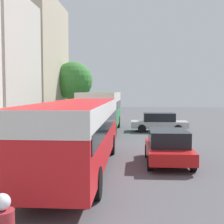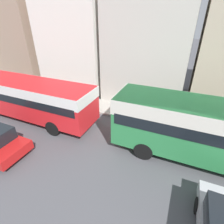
{
  "view_description": "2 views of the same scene",
  "coord_description": "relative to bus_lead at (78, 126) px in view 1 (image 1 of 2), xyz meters",
  "views": [
    {
      "loc": [
        0.64,
        -2.96,
        3.27
      ],
      "look_at": [
        -0.66,
        15.95,
        1.98
      ],
      "focal_mm": 50.0,
      "sensor_mm": 36.0,
      "label": 1
    },
    {
      "loc": [
        6.38,
        19.94,
        6.72
      ],
      "look_at": [
        -1.55,
        16.48,
        1.9
      ],
      "focal_mm": 28.0,
      "sensor_mm": 36.0,
      "label": 2
    }
  ],
  "objects": [
    {
      "name": "building_end_row",
      "position": [
        -7.74,
        15.57,
        3.87
      ],
      "size": [
        6.27,
        9.39,
        11.44
      ],
      "color": "#BCAD93",
      "rests_on": "ground_plane"
    },
    {
      "name": "bus_following",
      "position": [
        -0.27,
        12.08,
        0.19
      ],
      "size": [
        2.63,
        9.63,
        3.15
      ],
      "color": "#2D8447",
      "rests_on": "ground_plane"
    },
    {
      "name": "pedestrian_near_curb",
      "position": [
        -4.17,
        16.02,
        -0.84
      ],
      "size": [
        0.42,
        0.42,
        1.69
      ],
      "color": "#232838",
      "rests_on": "sidewalk"
    },
    {
      "name": "car_far_curb",
      "position": [
        4.31,
        12.62,
        -1.07
      ],
      "size": [
        4.5,
        1.85,
        1.5
      ],
      "rotation": [
        0.0,
        0.0,
        1.57
      ],
      "color": "#B7B7BC",
      "rests_on": "ground_plane"
    },
    {
      "name": "bus_lead",
      "position": [
        0.0,
        0.0,
        0.0
      ],
      "size": [
        2.55,
        10.94,
        2.82
      ],
      "color": "red",
      "rests_on": "ground_plane"
    },
    {
      "name": "street_tree",
      "position": [
        -3.62,
        17.71,
        2.37
      ],
      "size": [
        3.75,
        3.75,
        5.96
      ],
      "color": "brown",
      "rests_on": "sidewalk"
    },
    {
      "name": "car_crossing",
      "position": [
        3.8,
        1.44,
        -1.06
      ],
      "size": [
        1.97,
        4.06,
        1.51
      ],
      "rotation": [
        0.0,
        0.0,
        3.14
      ],
      "color": "red",
      "rests_on": "ground_plane"
    }
  ]
}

